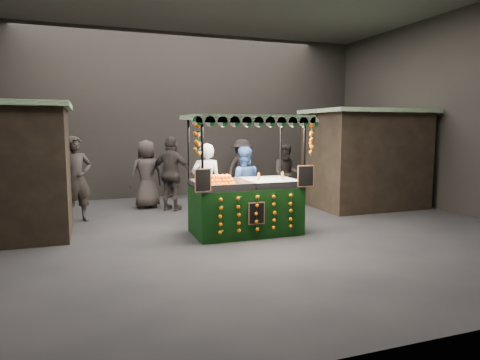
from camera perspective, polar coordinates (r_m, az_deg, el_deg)
name	(u,v)px	position (r m, az deg, el deg)	size (l,w,h in m)	color
ground	(227,232)	(8.85, -1.80, -6.88)	(12.00, 12.00, 0.00)	black
market_hall	(226,63)	(8.68, -1.89, 15.34)	(12.10, 10.10, 5.05)	black
neighbour_stall_right	(365,158)	(11.99, 16.32, 2.82)	(3.00, 2.20, 2.60)	black
juice_stall	(246,198)	(8.53, 0.85, -2.36)	(2.44, 1.43, 2.36)	black
vendor_grey	(206,184)	(9.34, -4.51, -0.59)	(0.73, 0.56, 1.79)	gray
vendor_blue	(243,184)	(9.70, 0.40, -0.54)	(0.97, 0.85, 1.70)	navy
shopper_0	(76,179)	(10.27, -20.99, 0.09)	(0.83, 0.69, 1.94)	#282221
shopper_1	(287,174)	(11.95, 6.26, 0.80)	(0.99, 0.89, 1.68)	black
shopper_2	(172,174)	(11.06, -9.11, 0.84)	(1.18, 1.03, 1.91)	#292421
shopper_3	(242,168)	(13.20, 0.27, 1.61)	(1.31, 1.04, 1.77)	black
shopper_4	(147,174)	(11.53, -12.36, 0.75)	(0.98, 0.74, 1.80)	#2D2625
shopper_5	(319,174)	(12.96, 10.48, 0.81)	(0.74, 1.46, 1.51)	#2D2524
shopper_6	(172,170)	(13.06, -9.03, 1.34)	(0.55, 0.71, 1.72)	black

